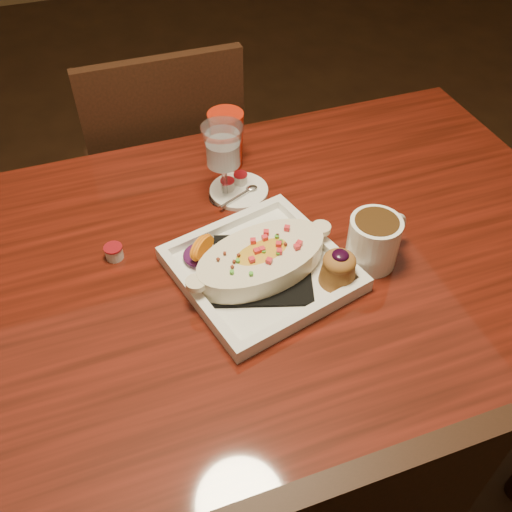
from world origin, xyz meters
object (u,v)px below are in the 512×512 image
object	(u,v)px
chair_far	(166,177)
plate	(266,263)
table	(230,298)
goblet	(223,150)
coffee_mug	(375,239)
saucer	(238,189)
red_tumbler	(226,140)

from	to	relation	value
chair_far	plate	size ratio (longest dim) A/B	2.65
table	chair_far	bearing A→B (deg)	90.00
table	goblet	size ratio (longest dim) A/B	8.54
chair_far	coffee_mug	distance (m)	0.81
goblet	chair_far	bearing A→B (deg)	97.18
goblet	saucer	world-z (taller)	goblet
coffee_mug	red_tumbler	distance (m)	0.42
table	saucer	bearing A→B (deg)	66.98
goblet	red_tumbler	world-z (taller)	goblet
chair_far	saucer	world-z (taller)	chair_far
plate	coffee_mug	size ratio (longest dim) A/B	2.63
chair_far	saucer	size ratio (longest dim) A/B	7.35
coffee_mug	saucer	world-z (taller)	coffee_mug
chair_far	coffee_mug	bearing A→B (deg)	110.25
coffee_mug	red_tumbler	size ratio (longest dim) A/B	1.01
plate	saucer	bearing A→B (deg)	70.03
coffee_mug	plate	bearing A→B (deg)	152.33
plate	red_tumbler	distance (m)	0.36
table	coffee_mug	world-z (taller)	coffee_mug
goblet	table	bearing A→B (deg)	-105.85
coffee_mug	goblet	bearing A→B (deg)	108.14
chair_far	saucer	bearing A→B (deg)	101.33
chair_far	plate	distance (m)	0.73
chair_far	goblet	distance (m)	0.57
table	saucer	size ratio (longest dim) A/B	11.85
table	red_tumbler	distance (m)	0.36
chair_far	plate	bearing A→B (deg)	94.98
plate	red_tumbler	xyz separation A→B (m)	(0.04, 0.35, 0.04)
table	goblet	xyz separation A→B (m)	(0.05, 0.19, 0.22)
coffee_mug	red_tumbler	xyz separation A→B (m)	(-0.17, 0.39, 0.01)
table	plate	xyz separation A→B (m)	(0.06, -0.05, 0.13)
goblet	saucer	distance (m)	0.12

